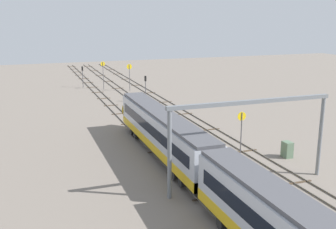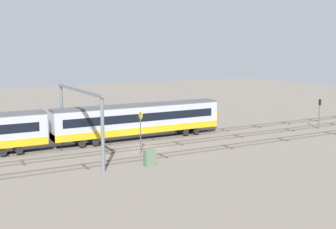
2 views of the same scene
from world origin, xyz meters
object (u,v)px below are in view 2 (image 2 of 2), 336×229
Objects in this scene: overhead_gantry at (79,106)px; signal_light_trackside_approach at (320,110)px; relay_cabinet at (149,158)px; speed_sign_far_trackside at (141,126)px.

overhead_gantry is 3.38× the size of signal_light_trackside_approach.
signal_light_trackside_approach is 33.42m from relay_cabinet.
relay_cabinet is at bearing -105.07° from speed_sign_far_trackside.
signal_light_trackside_approach is (37.91, -1.63, -2.83)m from overhead_gantry.
overhead_gantry is 38.05m from signal_light_trackside_approach.
overhead_gantry is 10.63m from relay_cabinet.
signal_light_trackside_approach is 2.68× the size of relay_cabinet.
signal_light_trackside_approach is at bearing 2.20° from speed_sign_far_trackside.
speed_sign_far_trackside reaches higher than relay_cabinet.
speed_sign_far_trackside is 5.75m from relay_cabinet.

